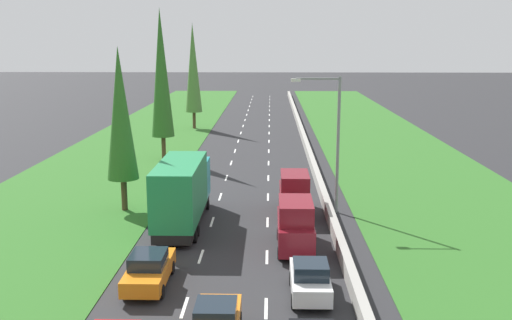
{
  "coord_description": "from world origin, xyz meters",
  "views": [
    {
      "loc": [
        1.89,
        -1.97,
        11.21
      ],
      "look_at": [
        0.64,
        48.51,
        0.81
      ],
      "focal_mm": 40.73,
      "sensor_mm": 36.0,
      "label": 1
    }
  ],
  "objects_px": {
    "maroon_van_right_lane_fifth": "(294,194)",
    "poplar_tree_fourth": "(193,68)",
    "street_light_mast": "(333,135)",
    "poplar_tree_third": "(161,73)",
    "maroon_van_right_lane": "(295,225)",
    "orange_sedan_left_lane": "(149,269)",
    "green_box_truck_left_lane": "(183,191)",
    "poplar_tree_second": "(120,114)",
    "white_hatchback_right_lane": "(310,279)"
  },
  "relations": [
    {
      "from": "maroon_van_right_lane_fifth",
      "to": "poplar_tree_fourth",
      "type": "xyz_separation_m",
      "value": [
        -11.49,
        37.83,
        6.39
      ]
    },
    {
      "from": "street_light_mast",
      "to": "poplar_tree_third",
      "type": "bearing_deg",
      "value": 129.1
    },
    {
      "from": "maroon_van_right_lane",
      "to": "orange_sedan_left_lane",
      "type": "height_order",
      "value": "maroon_van_right_lane"
    },
    {
      "from": "green_box_truck_left_lane",
      "to": "poplar_tree_second",
      "type": "relative_size",
      "value": 0.86
    },
    {
      "from": "maroon_van_right_lane_fifth",
      "to": "street_light_mast",
      "type": "xyz_separation_m",
      "value": [
        2.46,
        0.53,
        3.83
      ]
    },
    {
      "from": "green_box_truck_left_lane",
      "to": "street_light_mast",
      "type": "bearing_deg",
      "value": 17.86
    },
    {
      "from": "white_hatchback_right_lane",
      "to": "poplar_tree_third",
      "type": "bearing_deg",
      "value": 111.47
    },
    {
      "from": "maroon_van_right_lane",
      "to": "poplar_tree_second",
      "type": "distance_m",
      "value": 14.23
    },
    {
      "from": "orange_sedan_left_lane",
      "to": "poplar_tree_second",
      "type": "bearing_deg",
      "value": 108.94
    },
    {
      "from": "maroon_van_right_lane_fifth",
      "to": "poplar_tree_second",
      "type": "height_order",
      "value": "poplar_tree_second"
    },
    {
      "from": "maroon_van_right_lane_fifth",
      "to": "green_box_truck_left_lane",
      "type": "height_order",
      "value": "green_box_truck_left_lane"
    },
    {
      "from": "poplar_tree_third",
      "to": "poplar_tree_fourth",
      "type": "height_order",
      "value": "poplar_tree_third"
    },
    {
      "from": "maroon_van_right_lane",
      "to": "green_box_truck_left_lane",
      "type": "xyz_separation_m",
      "value": [
        -6.74,
        4.04,
        0.78
      ]
    },
    {
      "from": "green_box_truck_left_lane",
      "to": "poplar_tree_fourth",
      "type": "height_order",
      "value": "poplar_tree_fourth"
    },
    {
      "from": "street_light_mast",
      "to": "orange_sedan_left_lane",
      "type": "bearing_deg",
      "value": -128.73
    },
    {
      "from": "maroon_van_right_lane_fifth",
      "to": "poplar_tree_fourth",
      "type": "bearing_deg",
      "value": 106.89
    },
    {
      "from": "orange_sedan_left_lane",
      "to": "poplar_tree_third",
      "type": "relative_size",
      "value": 0.32
    },
    {
      "from": "maroon_van_right_lane_fifth",
      "to": "street_light_mast",
      "type": "relative_size",
      "value": 0.54
    },
    {
      "from": "orange_sedan_left_lane",
      "to": "street_light_mast",
      "type": "xyz_separation_m",
      "value": [
        9.66,
        12.04,
        4.42
      ]
    },
    {
      "from": "poplar_tree_fourth",
      "to": "green_box_truck_left_lane",
      "type": "bearing_deg",
      "value": -83.59
    },
    {
      "from": "poplar_tree_second",
      "to": "street_light_mast",
      "type": "relative_size",
      "value": 1.21
    },
    {
      "from": "maroon_van_right_lane",
      "to": "orange_sedan_left_lane",
      "type": "relative_size",
      "value": 1.09
    },
    {
      "from": "maroon_van_right_lane",
      "to": "street_light_mast",
      "type": "bearing_deg",
      "value": 69.29
    },
    {
      "from": "maroon_van_right_lane",
      "to": "poplar_tree_third",
      "type": "height_order",
      "value": "poplar_tree_third"
    },
    {
      "from": "green_box_truck_left_lane",
      "to": "poplar_tree_second",
      "type": "bearing_deg",
      "value": 144.47
    },
    {
      "from": "poplar_tree_second",
      "to": "poplar_tree_third",
      "type": "height_order",
      "value": "poplar_tree_third"
    },
    {
      "from": "poplar_tree_second",
      "to": "green_box_truck_left_lane",
      "type": "bearing_deg",
      "value": -35.53
    },
    {
      "from": "poplar_tree_third",
      "to": "white_hatchback_right_lane",
      "type": "bearing_deg",
      "value": -68.53
    },
    {
      "from": "white_hatchback_right_lane",
      "to": "maroon_van_right_lane_fifth",
      "type": "height_order",
      "value": "maroon_van_right_lane_fifth"
    },
    {
      "from": "poplar_tree_second",
      "to": "poplar_tree_fourth",
      "type": "relative_size",
      "value": 0.81
    },
    {
      "from": "white_hatchback_right_lane",
      "to": "maroon_van_right_lane_fifth",
      "type": "relative_size",
      "value": 0.8
    },
    {
      "from": "white_hatchback_right_lane",
      "to": "poplar_tree_fourth",
      "type": "relative_size",
      "value": 0.29
    },
    {
      "from": "orange_sedan_left_lane",
      "to": "street_light_mast",
      "type": "bearing_deg",
      "value": 51.27
    },
    {
      "from": "maroon_van_right_lane",
      "to": "orange_sedan_left_lane",
      "type": "bearing_deg",
      "value": -144.57
    },
    {
      "from": "green_box_truck_left_lane",
      "to": "poplar_tree_fourth",
      "type": "relative_size",
      "value": 0.7
    },
    {
      "from": "orange_sedan_left_lane",
      "to": "poplar_tree_second",
      "type": "height_order",
      "value": "poplar_tree_second"
    },
    {
      "from": "poplar_tree_third",
      "to": "poplar_tree_fourth",
      "type": "distance_m",
      "value": 19.63
    },
    {
      "from": "green_box_truck_left_lane",
      "to": "street_light_mast",
      "type": "distance_m",
      "value": 10.35
    },
    {
      "from": "orange_sedan_left_lane",
      "to": "poplar_tree_fourth",
      "type": "xyz_separation_m",
      "value": [
        -4.29,
        49.34,
        6.98
      ]
    },
    {
      "from": "orange_sedan_left_lane",
      "to": "maroon_van_right_lane_fifth",
      "type": "xyz_separation_m",
      "value": [
        7.2,
        11.51,
        0.59
      ]
    },
    {
      "from": "poplar_tree_third",
      "to": "street_light_mast",
      "type": "height_order",
      "value": "poplar_tree_third"
    },
    {
      "from": "maroon_van_right_lane",
      "to": "poplar_tree_fourth",
      "type": "xyz_separation_m",
      "value": [
        -11.27,
        44.37,
        6.39
      ]
    },
    {
      "from": "maroon_van_right_lane",
      "to": "poplar_tree_third",
      "type": "distance_m",
      "value": 28.2
    },
    {
      "from": "poplar_tree_fourth",
      "to": "street_light_mast",
      "type": "bearing_deg",
      "value": -69.5
    },
    {
      "from": "white_hatchback_right_lane",
      "to": "green_box_truck_left_lane",
      "type": "relative_size",
      "value": 0.41
    },
    {
      "from": "maroon_van_right_lane_fifth",
      "to": "poplar_tree_second",
      "type": "xyz_separation_m",
      "value": [
        -11.38,
        0.66,
        5.11
      ]
    },
    {
      "from": "white_hatchback_right_lane",
      "to": "poplar_tree_third",
      "type": "height_order",
      "value": "poplar_tree_third"
    },
    {
      "from": "white_hatchback_right_lane",
      "to": "maroon_van_right_lane",
      "type": "relative_size",
      "value": 0.8
    },
    {
      "from": "maroon_van_right_lane",
      "to": "poplar_tree_third",
      "type": "xyz_separation_m",
      "value": [
        -11.69,
        24.75,
        6.79
      ]
    },
    {
      "from": "street_light_mast",
      "to": "green_box_truck_left_lane",
      "type": "bearing_deg",
      "value": -162.14
    }
  ]
}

